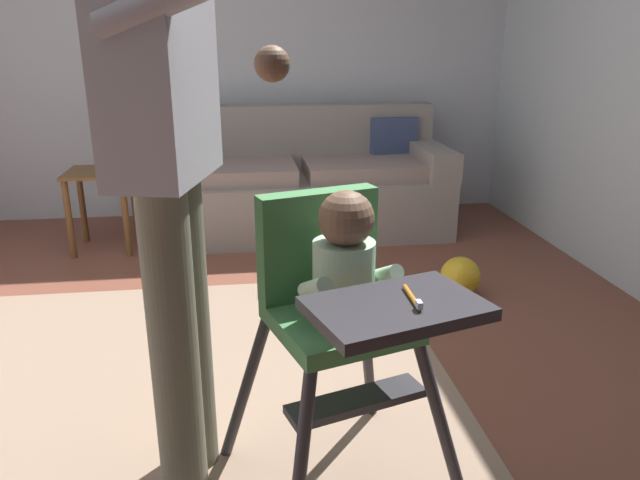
{
  "coord_description": "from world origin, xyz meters",
  "views": [
    {
      "loc": [
        0.14,
        -2.16,
        1.32
      ],
      "look_at": [
        0.35,
        -0.58,
        0.78
      ],
      "focal_mm": 33.64,
      "sensor_mm": 36.0,
      "label": 1
    }
  ],
  "objects_px": {
    "adult_standing": "(169,165)",
    "side_table": "(101,192)",
    "toy_ball_second": "(460,276)",
    "sippy_cup": "(103,163)",
    "high_chair": "(341,291)",
    "couch": "(300,184)"
  },
  "relations": [
    {
      "from": "couch",
      "to": "high_chair",
      "type": "xyz_separation_m",
      "value": [
        -0.15,
        -2.65,
        0.32
      ]
    },
    {
      "from": "sippy_cup",
      "to": "side_table",
      "type": "bearing_deg",
      "value": -180.0
    },
    {
      "from": "side_table",
      "to": "couch",
      "type": "bearing_deg",
      "value": 11.5
    },
    {
      "from": "couch",
      "to": "toy_ball_second",
      "type": "relative_size",
      "value": 9.6
    },
    {
      "from": "sippy_cup",
      "to": "adult_standing",
      "type": "bearing_deg",
      "value": -73.4
    },
    {
      "from": "couch",
      "to": "sippy_cup",
      "type": "relative_size",
      "value": 20.56
    },
    {
      "from": "high_chair",
      "to": "adult_standing",
      "type": "xyz_separation_m",
      "value": [
        -0.45,
        0.11,
        0.34
      ]
    },
    {
      "from": "side_table",
      "to": "high_chair",
      "type": "bearing_deg",
      "value": -64.09
    },
    {
      "from": "couch",
      "to": "adult_standing",
      "type": "relative_size",
      "value": 1.18
    },
    {
      "from": "toy_ball_second",
      "to": "high_chair",
      "type": "bearing_deg",
      "value": -123.26
    },
    {
      "from": "adult_standing",
      "to": "toy_ball_second",
      "type": "height_order",
      "value": "adult_standing"
    },
    {
      "from": "toy_ball_second",
      "to": "sippy_cup",
      "type": "xyz_separation_m",
      "value": [
        -2.01,
        1.05,
        0.46
      ]
    },
    {
      "from": "toy_ball_second",
      "to": "sippy_cup",
      "type": "bearing_deg",
      "value": 152.49
    },
    {
      "from": "toy_ball_second",
      "to": "adult_standing",
      "type": "bearing_deg",
      "value": -137.29
    },
    {
      "from": "adult_standing",
      "to": "couch",
      "type": "bearing_deg",
      "value": 90.31
    },
    {
      "from": "sippy_cup",
      "to": "high_chair",
      "type": "bearing_deg",
      "value": -64.69
    },
    {
      "from": "high_chair",
      "to": "side_table",
      "type": "distance_m",
      "value": 2.67
    },
    {
      "from": "adult_standing",
      "to": "sippy_cup",
      "type": "xyz_separation_m",
      "value": [
        -0.68,
        2.27,
        -0.42
      ]
    },
    {
      "from": "high_chair",
      "to": "adult_standing",
      "type": "bearing_deg",
      "value": -121.12
    },
    {
      "from": "adult_standing",
      "to": "side_table",
      "type": "height_order",
      "value": "adult_standing"
    },
    {
      "from": "adult_standing",
      "to": "high_chair",
      "type": "bearing_deg",
      "value": -0.38
    },
    {
      "from": "side_table",
      "to": "sippy_cup",
      "type": "xyz_separation_m",
      "value": [
        0.03,
        0.0,
        0.19
      ]
    }
  ]
}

